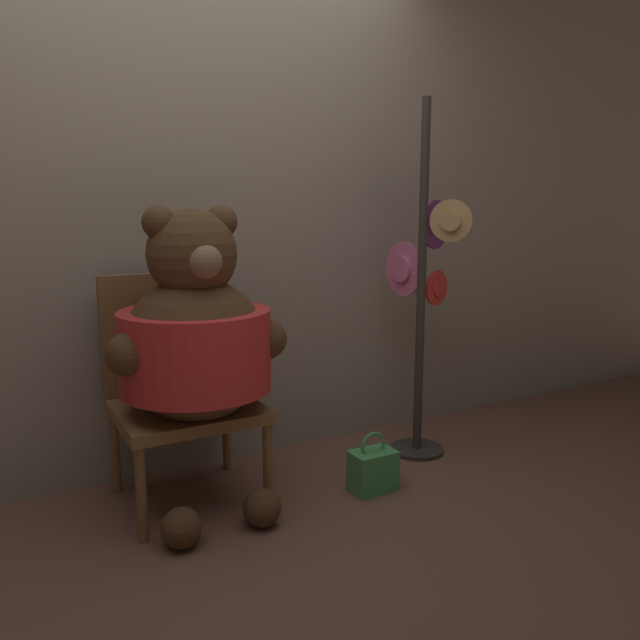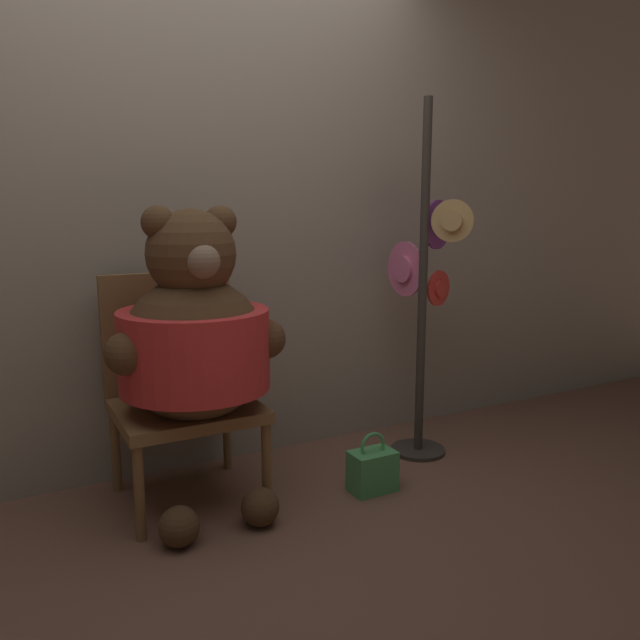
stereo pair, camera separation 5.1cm
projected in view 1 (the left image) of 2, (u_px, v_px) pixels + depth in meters
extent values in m
plane|color=brown|center=(240.00, 527.00, 2.49)|extent=(14.00, 14.00, 0.00)
cube|color=gray|center=(174.00, 188.00, 2.87)|extent=(8.00, 0.10, 2.69)
cylinder|color=brown|center=(141.00, 495.00, 2.34)|extent=(0.04, 0.04, 0.38)
cylinder|color=brown|center=(268.00, 467.00, 2.59)|extent=(0.04, 0.04, 0.38)
cylinder|color=brown|center=(115.00, 452.00, 2.76)|extent=(0.04, 0.04, 0.38)
cylinder|color=brown|center=(226.00, 431.00, 3.01)|extent=(0.04, 0.04, 0.38)
cube|color=brown|center=(187.00, 411.00, 2.64)|extent=(0.58, 0.54, 0.05)
cube|color=brown|center=(168.00, 332.00, 2.80)|extent=(0.58, 0.04, 0.54)
sphere|color=#4C331E|center=(196.00, 350.00, 2.53)|extent=(0.60, 0.60, 0.60)
cylinder|color=red|center=(196.00, 350.00, 2.53)|extent=(0.61, 0.61, 0.33)
sphere|color=#4C331E|center=(192.00, 254.00, 2.46)|extent=(0.36, 0.36, 0.36)
sphere|color=#4C331E|center=(159.00, 222.00, 2.38)|extent=(0.13, 0.13, 0.13)
sphere|color=#4C331E|center=(221.00, 222.00, 2.50)|extent=(0.13, 0.13, 0.13)
sphere|color=#7A604C|center=(205.00, 262.00, 2.33)|extent=(0.13, 0.13, 0.13)
sphere|color=#4C331E|center=(128.00, 354.00, 2.32)|extent=(0.17, 0.17, 0.17)
sphere|color=#4C331E|center=(267.00, 339.00, 2.59)|extent=(0.17, 0.17, 0.17)
sphere|color=#4C331E|center=(182.00, 528.00, 2.33)|extent=(0.16, 0.16, 0.16)
sphere|color=#4C331E|center=(262.00, 507.00, 2.48)|extent=(0.16, 0.16, 0.16)
cylinder|color=#332D28|center=(417.00, 449.00, 3.26)|extent=(0.28, 0.28, 0.02)
cylinder|color=#332D28|center=(421.00, 283.00, 3.10)|extent=(0.04, 0.04, 1.77)
cylinder|color=#7A388E|center=(436.00, 225.00, 3.14)|extent=(0.24, 0.10, 0.25)
cylinder|color=#7A388E|center=(436.00, 225.00, 3.14)|extent=(0.13, 0.10, 0.12)
cylinder|color=red|center=(437.00, 288.00, 3.20)|extent=(0.18, 0.06, 0.18)
cylinder|color=red|center=(437.00, 288.00, 3.20)|extent=(0.10, 0.07, 0.09)
cylinder|color=#D16693|center=(403.00, 269.00, 3.21)|extent=(0.02, 0.28, 0.28)
cylinder|color=#D16693|center=(403.00, 269.00, 3.21)|extent=(0.06, 0.14, 0.14)
cylinder|color=tan|center=(451.00, 221.00, 3.00)|extent=(0.14, 0.16, 0.20)
cylinder|color=tan|center=(451.00, 221.00, 3.00)|extent=(0.11, 0.11, 0.10)
cube|color=#479E56|center=(373.00, 471.00, 2.80)|extent=(0.20, 0.13, 0.18)
torus|color=#479E56|center=(373.00, 445.00, 2.77)|extent=(0.13, 0.02, 0.13)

